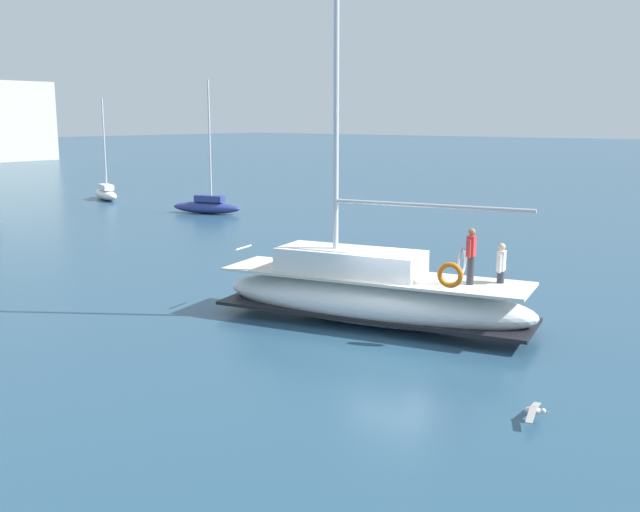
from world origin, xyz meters
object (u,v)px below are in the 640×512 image
(main_sailboat, at_px, (370,293))
(moored_sloop_far, at_px, (207,205))
(moored_sloop_near, at_px, (106,193))
(seagull, at_px, (534,411))
(mooring_buoy, at_px, (367,259))

(main_sailboat, height_order, moored_sloop_far, main_sailboat)
(main_sailboat, height_order, moored_sloop_near, main_sailboat)
(seagull, bearing_deg, moored_sloop_near, 65.97)
(moored_sloop_far, xyz_separation_m, mooring_buoy, (-6.78, -17.39, -0.37))
(moored_sloop_far, bearing_deg, mooring_buoy, -111.31)
(seagull, bearing_deg, mooring_buoy, 47.67)
(moored_sloop_near, height_order, moored_sloop_far, moored_sloop_far)
(seagull, xyz_separation_m, mooring_buoy, (11.00, 12.08, -0.05))
(moored_sloop_far, distance_m, seagull, 34.42)
(moored_sloop_far, relative_size, mooring_buoy, 9.20)
(moored_sloop_far, xyz_separation_m, seagull, (-17.78, -29.46, -0.32))
(main_sailboat, bearing_deg, moored_sloop_far, 58.30)
(main_sailboat, xyz_separation_m, seagull, (-3.73, -6.72, -0.69))
(moored_sloop_near, relative_size, moored_sloop_far, 0.89)
(seagull, bearing_deg, main_sailboat, 60.96)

